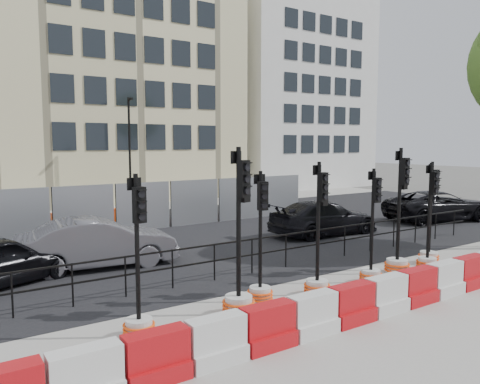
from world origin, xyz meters
TOP-DOWN VIEW (x-y plane):
  - ground at (0.00, 0.00)m, footprint 120.00×120.00m
  - sidewalk_near at (0.00, -3.00)m, footprint 40.00×6.00m
  - road at (0.00, 7.00)m, footprint 40.00×14.00m
  - sidewalk_far at (0.00, 16.00)m, footprint 40.00×4.00m
  - building_cream at (2.00, 21.99)m, footprint 15.00×10.06m
  - building_white at (17.00, 21.99)m, footprint 12.00×9.06m
  - kerb_railing at (0.00, 1.20)m, footprint 18.00×0.04m
  - heras_fencing at (0.57, 9.86)m, footprint 14.33×1.72m
  - lamp_post_far at (0.50, 14.98)m, footprint 0.12×0.56m
  - barrier_row at (0.00, -2.80)m, footprint 16.75×0.50m
  - traffic_signal_a at (-5.39, -1.13)m, footprint 0.60×0.60m
  - traffic_signal_b at (-3.20, -1.20)m, footprint 0.70×0.70m
  - traffic_signal_c at (-2.37, -0.80)m, footprint 0.59×0.59m
  - traffic_signal_d at (-0.96, -1.17)m, footprint 0.63×0.63m
  - traffic_signal_e at (0.88, -1.19)m, footprint 0.58×0.58m
  - traffic_signal_f at (2.14, -1.03)m, footprint 0.69×0.69m
  - traffic_signal_g at (3.18, -1.25)m, footprint 0.60×0.60m
  - traffic_signal_h at (3.84, -0.84)m, footprint 0.60×0.60m
  - car_b at (-4.52, 4.20)m, footprint 2.53×4.78m
  - car_c at (4.34, 4.17)m, footprint 2.29×4.82m
  - car_d at (11.11, 3.69)m, footprint 4.72×6.15m

SIDE VIEW (x-z plane):
  - ground at x=0.00m, z-range 0.00..0.00m
  - sidewalk_near at x=0.00m, z-range 0.00..0.02m
  - sidewalk_far at x=0.00m, z-range 0.00..0.02m
  - road at x=0.00m, z-range 0.00..0.03m
  - barrier_row at x=0.00m, z-range -0.03..0.77m
  - traffic_signal_e at x=0.88m, z-range -0.87..2.10m
  - traffic_signal_c at x=-2.37m, z-range -0.88..2.12m
  - traffic_signal_a at x=-5.39m, z-range -0.90..2.16m
  - traffic_signal_g at x=3.18m, z-range -0.90..2.17m
  - traffic_signal_h at x=3.84m, z-range -0.90..2.17m
  - heras_fencing at x=0.57m, z-range -0.35..1.65m
  - car_c at x=4.34m, z-range 0.00..1.35m
  - kerb_railing at x=0.00m, z-range 0.19..1.19m
  - car_d at x=11.11m, z-range 0.00..1.40m
  - car_b at x=-4.52m, z-range 0.00..1.46m
  - traffic_signal_d at x=-0.96m, z-range -0.83..2.35m
  - traffic_signal_f at x=2.14m, z-range -0.91..2.57m
  - traffic_signal_b at x=-3.20m, z-range -0.92..2.61m
  - lamp_post_far at x=0.50m, z-range 0.22..6.22m
  - building_white at x=17.00m, z-range 0.00..16.00m
  - building_cream at x=2.00m, z-range 0.00..18.00m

